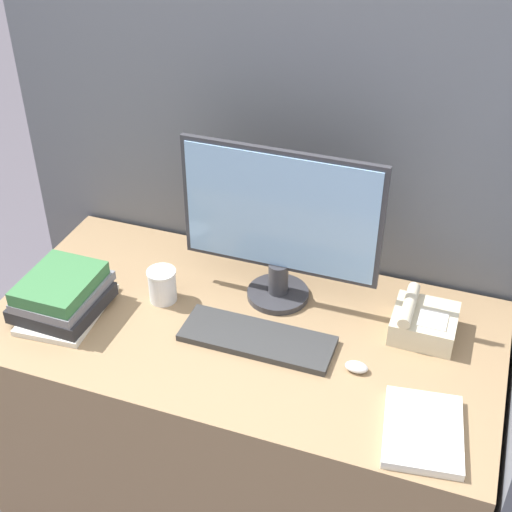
# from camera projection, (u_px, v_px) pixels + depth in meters

# --- Properties ---
(cubicle_panel_rear) EXTENTS (1.89, 0.04, 1.65)m
(cubicle_panel_rear) POSITION_uv_depth(u_px,v_px,m) (287.00, 230.00, 2.37)
(cubicle_panel_rear) COLOR slate
(cubicle_panel_rear) RESTS_ON ground_plane
(desk) EXTENTS (1.49, 0.77, 0.75)m
(desk) POSITION_uv_depth(u_px,v_px,m) (244.00, 413.00, 2.31)
(desk) COLOR #937551
(desk) RESTS_ON ground_plane
(monitor) EXTENTS (0.60, 0.19, 0.50)m
(monitor) POSITION_uv_depth(u_px,v_px,m) (280.00, 226.00, 2.06)
(monitor) COLOR #333338
(monitor) RESTS_ON desk
(keyboard) EXTENTS (0.44, 0.15, 0.02)m
(keyboard) POSITION_uv_depth(u_px,v_px,m) (257.00, 339.00, 2.03)
(keyboard) COLOR #333333
(keyboard) RESTS_ON desk
(mouse) EXTENTS (0.06, 0.04, 0.03)m
(mouse) POSITION_uv_depth(u_px,v_px,m) (356.00, 367.00, 1.93)
(mouse) COLOR silver
(mouse) RESTS_ON desk
(coffee_cup) EXTENTS (0.09, 0.09, 0.11)m
(coffee_cup) POSITION_uv_depth(u_px,v_px,m) (162.00, 285.00, 2.16)
(coffee_cup) COLOR white
(coffee_cup) RESTS_ON desk
(book_stack) EXTENTS (0.24, 0.30, 0.13)m
(book_stack) POSITION_uv_depth(u_px,v_px,m) (63.00, 296.00, 2.11)
(book_stack) COLOR silver
(book_stack) RESTS_ON desk
(desk_telephone) EXTENTS (0.18, 0.18, 0.11)m
(desk_telephone) POSITION_uv_depth(u_px,v_px,m) (423.00, 322.00, 2.04)
(desk_telephone) COLOR beige
(desk_telephone) RESTS_ON desk
(paper_pile) EXTENTS (0.22, 0.28, 0.02)m
(paper_pile) POSITION_uv_depth(u_px,v_px,m) (423.00, 431.00, 1.75)
(paper_pile) COLOR white
(paper_pile) RESTS_ON desk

